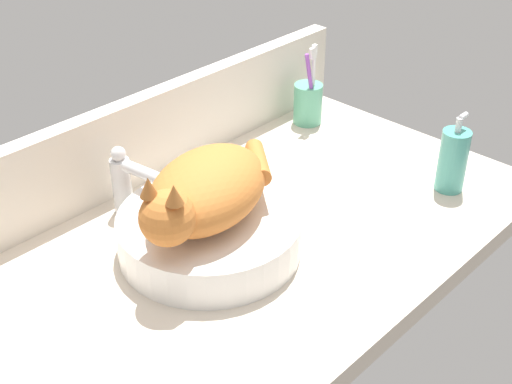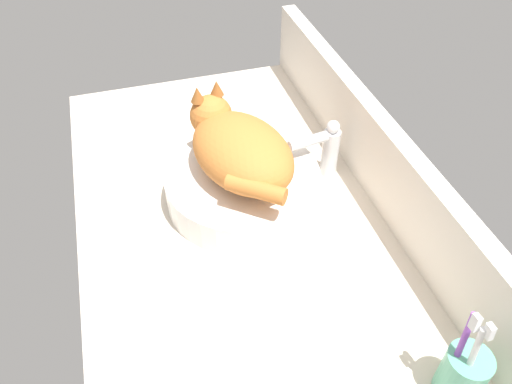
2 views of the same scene
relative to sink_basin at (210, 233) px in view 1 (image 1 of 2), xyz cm
name	(u,v)px [view 1 (image 1 of 2)]	position (x,y,z in cm)	size (l,w,h in cm)	color
ground_plane	(243,250)	(5.60, -2.47, -5.46)	(112.97, 62.76, 4.00)	beige
backsplash_panel	(133,142)	(5.60, 27.11, 5.23)	(112.97, 3.60, 17.37)	silver
sink_basin	(210,233)	(0.00, 0.00, 0.00)	(31.37, 31.37, 6.91)	white
cat	(204,191)	(-1.29, -0.47, 9.21)	(31.76, 23.43, 14.00)	#CC7533
faucet	(126,179)	(-2.64, 19.06, 3.85)	(4.26, 11.86, 13.60)	silver
soap_dispenser	(453,160)	(45.67, -19.39, 2.92)	(5.49, 5.49, 15.78)	teal
toothbrush_cup	(308,102)	(48.56, 18.95, 1.59)	(6.46, 6.46, 18.70)	#5BB28E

